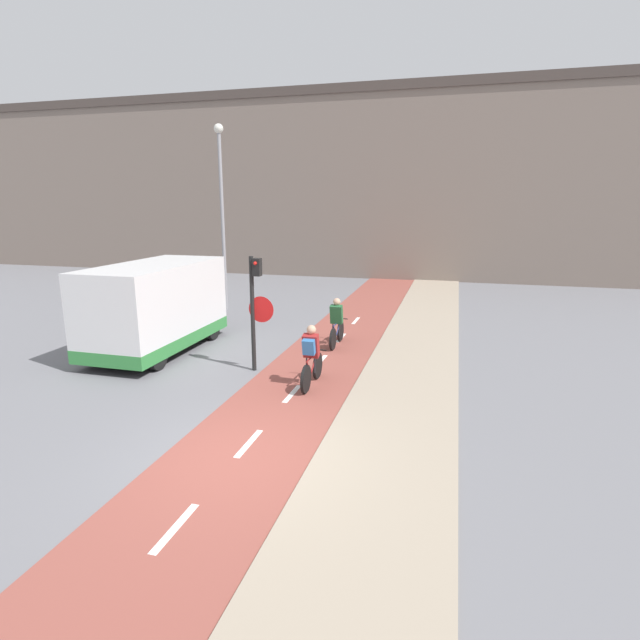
% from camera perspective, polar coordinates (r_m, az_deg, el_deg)
% --- Properties ---
extents(ground_plane, '(120.00, 120.00, 0.00)m').
position_cam_1_polar(ground_plane, '(9.02, -9.42, -15.26)').
color(ground_plane, slate).
extents(bike_lane, '(2.55, 60.00, 0.02)m').
position_cam_1_polar(bike_lane, '(9.02, -9.41, -15.19)').
color(bike_lane, brown).
rests_on(bike_lane, ground_plane).
extents(sidewalk_strip, '(2.40, 60.00, 0.05)m').
position_cam_1_polar(sidewalk_strip, '(8.38, 6.91, -17.33)').
color(sidewalk_strip, gray).
rests_on(sidewalk_strip, ground_plane).
extents(building_row_background, '(60.00, 5.20, 10.54)m').
position_cam_1_polar(building_row_background, '(30.98, 9.16, 14.97)').
color(building_row_background, slate).
rests_on(building_row_background, ground_plane).
extents(traffic_light_pole, '(0.67, 0.25, 2.98)m').
position_cam_1_polar(traffic_light_pole, '(12.73, -7.39, 2.19)').
color(traffic_light_pole, black).
rests_on(traffic_light_pole, ground_plane).
extents(street_lamp_far, '(0.36, 0.36, 7.21)m').
position_cam_1_polar(street_lamp_far, '(20.51, -11.17, 13.30)').
color(street_lamp_far, gray).
rests_on(street_lamp_far, ground_plane).
extents(cyclist_near, '(0.46, 1.68, 1.50)m').
position_cam_1_polar(cyclist_near, '(11.79, -1.01, -4.33)').
color(cyclist_near, black).
rests_on(cyclist_near, ground_plane).
extents(cyclist_far, '(0.46, 1.67, 1.49)m').
position_cam_1_polar(cyclist_far, '(15.14, 1.92, -0.53)').
color(cyclist_far, black).
rests_on(cyclist_far, ground_plane).
extents(van, '(2.15, 4.77, 2.58)m').
position_cam_1_polar(van, '(15.26, -18.23, 1.22)').
color(van, silver).
rests_on(van, ground_plane).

